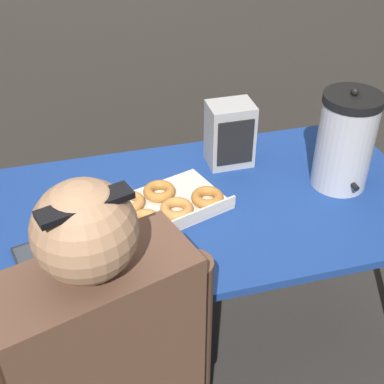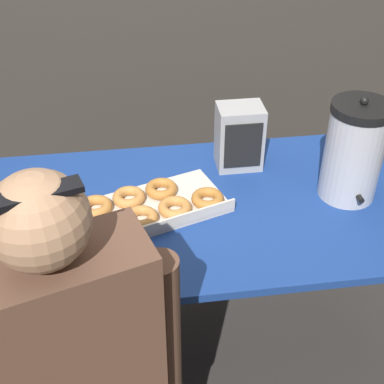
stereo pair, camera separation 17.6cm
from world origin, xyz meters
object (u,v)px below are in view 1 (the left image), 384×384
(donut_box, at_px, (150,211))
(coffee_urn, at_px, (345,141))
(cell_phone, at_px, (28,260))
(space_heater, at_px, (230,134))

(donut_box, xyz_separation_m, coffee_urn, (0.68, 0.02, 0.15))
(donut_box, relative_size, coffee_urn, 1.47)
(donut_box, bearing_deg, cell_phone, 178.30)
(donut_box, height_order, coffee_urn, coffee_urn)
(coffee_urn, bearing_deg, space_heater, 145.69)
(coffee_urn, distance_m, cell_phone, 1.10)
(donut_box, relative_size, cell_phone, 3.44)
(donut_box, relative_size, space_heater, 2.25)
(cell_phone, relative_size, space_heater, 0.66)
(coffee_urn, height_order, space_heater, coffee_urn)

